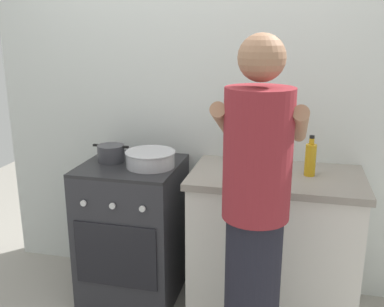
{
  "coord_description": "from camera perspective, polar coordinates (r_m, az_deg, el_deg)",
  "views": [
    {
      "loc": [
        0.64,
        -2.34,
        1.71
      ],
      "look_at": [
        0.05,
        0.12,
        1.0
      ],
      "focal_mm": 41.5,
      "sensor_mm": 36.0,
      "label": 1
    }
  ],
  "objects": [
    {
      "name": "utensil_crock",
      "position": [
        2.77,
        6.15,
        0.63
      ],
      "size": [
        0.1,
        0.1,
        0.32
      ],
      "color": "silver",
      "rests_on": "countertop"
    },
    {
      "name": "back_wall",
      "position": [
        2.91,
        4.65,
        6.54
      ],
      "size": [
        3.2,
        0.1,
        2.5
      ],
      "color": "silver",
      "rests_on": "ground"
    },
    {
      "name": "countertop",
      "position": [
        2.79,
        10.38,
        -11.37
      ],
      "size": [
        1.0,
        0.6,
        0.9
      ],
      "color": "silver",
      "rests_on": "ground"
    },
    {
      "name": "oil_bottle",
      "position": [
        2.61,
        14.97,
        -0.69
      ],
      "size": [
        0.06,
        0.06,
        0.24
      ],
      "color": "gold",
      "rests_on": "countertop"
    },
    {
      "name": "person",
      "position": [
        2.05,
        8.08,
        -8.98
      ],
      "size": [
        0.41,
        0.5,
        1.7
      ],
      "color": "black",
      "rests_on": "ground"
    },
    {
      "name": "mixing_bowl",
      "position": [
        2.71,
        -5.37,
        -0.59
      ],
      "size": [
        0.31,
        0.31,
        0.1
      ],
      "color": "#B7B7BC",
      "rests_on": "stove_range"
    },
    {
      "name": "stove_range",
      "position": [
        2.96,
        -7.53,
        -9.66
      ],
      "size": [
        0.6,
        0.62,
        0.9
      ],
      "color": "#2D2D33",
      "rests_on": "ground"
    },
    {
      "name": "spice_bottle",
      "position": [
        2.62,
        11.58,
        -1.79
      ],
      "size": [
        0.04,
        0.04,
        0.08
      ],
      "color": "silver",
      "rests_on": "countertop"
    },
    {
      "name": "pot",
      "position": [
        2.85,
        -10.37,
        0.04
      ],
      "size": [
        0.24,
        0.17,
        0.11
      ],
      "color": "#38383D",
      "rests_on": "stove_range"
    }
  ]
}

